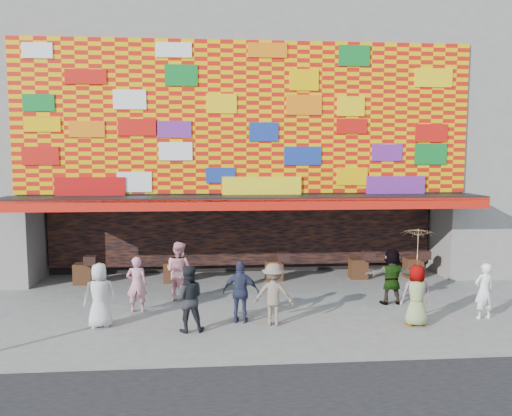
# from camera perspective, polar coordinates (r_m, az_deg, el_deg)

# --- Properties ---
(ground) EXTENTS (90.00, 90.00, 0.00)m
(ground) POSITION_cam_1_polar(r_m,az_deg,el_deg) (13.15, 0.01, -13.24)
(ground) COLOR slate
(ground) RESTS_ON ground
(shop_building) EXTENTS (15.20, 9.40, 10.00)m
(shop_building) POSITION_cam_1_polar(r_m,az_deg,el_deg) (20.59, -1.85, 8.51)
(shop_building) COLOR gray
(shop_building) RESTS_ON ground
(ped_a) EXTENTS (0.88, 0.65, 1.65)m
(ped_a) POSITION_cam_1_polar(r_m,az_deg,el_deg) (13.37, -17.43, -9.48)
(ped_a) COLOR silver
(ped_a) RESTS_ON ground
(ped_b) EXTENTS (0.57, 0.37, 1.56)m
(ped_b) POSITION_cam_1_polar(r_m,az_deg,el_deg) (14.38, -13.46, -8.47)
(ped_b) COLOR #CE8597
(ped_b) RESTS_ON ground
(ped_c) EXTENTS (0.85, 0.68, 1.65)m
(ped_c) POSITION_cam_1_polar(r_m,az_deg,el_deg) (12.59, -7.77, -10.22)
(ped_c) COLOR black
(ped_c) RESTS_ON ground
(ped_d) EXTENTS (1.12, 0.76, 1.60)m
(ped_d) POSITION_cam_1_polar(r_m,az_deg,el_deg) (12.96, 2.01, -9.81)
(ped_d) COLOR #786857
(ped_d) RESTS_ON ground
(ped_e) EXTENTS (1.01, 0.57, 1.62)m
(ped_e) POSITION_cam_1_polar(r_m,az_deg,el_deg) (13.12, -1.73, -9.57)
(ped_e) COLOR #2B314B
(ped_e) RESTS_ON ground
(ped_f) EXTENTS (1.52, 0.51, 1.64)m
(ped_f) POSITION_cam_1_polar(r_m,az_deg,el_deg) (15.24, 15.23, -7.55)
(ped_f) COLOR gray
(ped_f) RESTS_ON ground
(ped_g) EXTENTS (0.80, 0.55, 1.58)m
(ped_g) POSITION_cam_1_polar(r_m,az_deg,el_deg) (13.53, 17.87, -9.47)
(ped_g) COLOR gray
(ped_g) RESTS_ON ground
(ped_h) EXTENTS (0.59, 0.43, 1.51)m
(ped_h) POSITION_cam_1_polar(r_m,az_deg,el_deg) (14.74, 24.61, -8.61)
(ped_h) COLOR white
(ped_h) RESTS_ON ground
(ped_i) EXTENTS (1.09, 1.03, 1.78)m
(ped_i) POSITION_cam_1_polar(r_m,az_deg,el_deg) (15.26, -8.81, -7.11)
(ped_i) COLOR pink
(ped_i) RESTS_ON ground
(parasol) EXTENTS (0.90, 0.92, 1.77)m
(parasol) POSITION_cam_1_polar(r_m,az_deg,el_deg) (13.25, 18.05, -3.97)
(parasol) COLOR beige
(parasol) RESTS_ON ground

